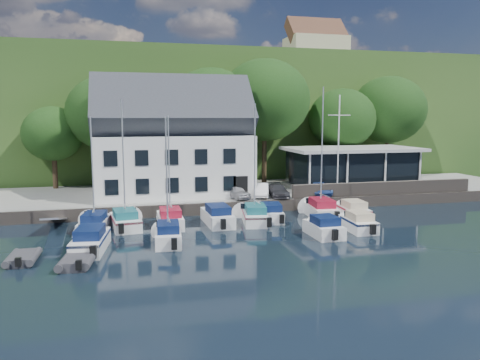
{
  "coord_description": "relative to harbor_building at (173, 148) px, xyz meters",
  "views": [
    {
      "loc": [
        -11.37,
        -27.15,
        8.24
      ],
      "look_at": [
        -2.42,
        9.0,
        3.15
      ],
      "focal_mm": 35.0,
      "sensor_mm": 36.0,
      "label": 1
    }
  ],
  "objects": [
    {
      "name": "car_silver",
      "position": [
        5.11,
        -3.77,
        -3.76
      ],
      "size": [
        2.42,
        3.75,
        1.19
      ],
      "primitive_type": "imported",
      "rotation": [
        0.0,
        0.0,
        0.31
      ],
      "color": "#B6B7BB",
      "rests_on": "quay"
    },
    {
      "name": "tree_4",
      "position": [
        19.69,
        5.36,
        0.83
      ],
      "size": [
        7.58,
        7.58,
        10.36
      ],
      "primitive_type": null,
      "color": "black",
      "rests_on": "quay"
    },
    {
      "name": "tree_5",
      "position": [
        26.0,
        6.16,
        1.61
      ],
      "size": [
        8.72,
        8.72,
        11.92
      ],
      "primitive_type": null,
      "color": "black",
      "rests_on": "quay"
    },
    {
      "name": "seawall",
      "position": [
        19.0,
        -5.1,
        -3.75
      ],
      "size": [
        18.0,
        0.5,
        1.2
      ],
      "primitive_type": "cube",
      "color": "#5B5149",
      "rests_on": "quay"
    },
    {
      "name": "quay",
      "position": [
        7.0,
        1.0,
        -4.85
      ],
      "size": [
        60.0,
        13.0,
        1.0
      ],
      "primitive_type": "cube",
      "color": "gray",
      "rests_on": "ground"
    },
    {
      "name": "club_pavilion",
      "position": [
        18.0,
        -0.5,
        -2.3
      ],
      "size": [
        13.2,
        7.2,
        4.1
      ],
      "primitive_type": null,
      "color": "black",
      "rests_on": "quay"
    },
    {
      "name": "dinghy_1",
      "position": [
        -7.09,
        -17.1,
        -4.99
      ],
      "size": [
        2.25,
        3.32,
        0.73
      ],
      "primitive_type": null,
      "rotation": [
        0.0,
        0.0,
        -0.13
      ],
      "color": "#38383D",
      "rests_on": "ground"
    },
    {
      "name": "car_dgrey",
      "position": [
        9.01,
        -3.84,
        -3.79
      ],
      "size": [
        1.9,
        3.96,
        1.11
      ],
      "primitive_type": "imported",
      "rotation": [
        0.0,
        0.0,
        -0.09
      ],
      "color": "#333238",
      "rests_on": "quay"
    },
    {
      "name": "field_patch",
      "position": [
        15.0,
        53.5,
        10.8
      ],
      "size": [
        50.0,
        30.0,
        0.3
      ],
      "primitive_type": "cube",
      "color": "#505C2E",
      "rests_on": "hillside"
    },
    {
      "name": "boat_r1_3",
      "position": [
        2.4,
        -9.05,
        -4.58
      ],
      "size": [
        2.16,
        6.78,
        1.54
      ],
      "primitive_type": null,
      "rotation": [
        0.0,
        0.0,
        0.03
      ],
      "color": "white",
      "rests_on": "ground"
    },
    {
      "name": "boat_r1_2",
      "position": [
        -1.21,
        -9.02,
        -0.97
      ],
      "size": [
        2.02,
        5.8,
        8.76
      ],
      "primitive_type": null,
      "rotation": [
        0.0,
        0.0,
        -0.01
      ],
      "color": "white",
      "rests_on": "ground"
    },
    {
      "name": "farmhouse",
      "position": [
        29.0,
        35.5,
        14.75
      ],
      "size": [
        10.4,
        7.0,
        8.2
      ],
      "primitive_type": null,
      "color": "#C5B896",
      "rests_on": "hillside"
    },
    {
      "name": "boat_r1_1",
      "position": [
        -4.48,
        -8.74,
        -0.95
      ],
      "size": [
        2.79,
        6.33,
        8.81
      ],
      "primitive_type": null,
      "rotation": [
        0.0,
        0.0,
        0.13
      ],
      "color": "white",
      "rests_on": "ground"
    },
    {
      "name": "flagpole",
      "position": [
        14.71,
        -4.2,
        0.23
      ],
      "size": [
        2.2,
        0.2,
        9.16
      ],
      "primitive_type": null,
      "color": "white",
      "rests_on": "quay"
    },
    {
      "name": "gangway",
      "position": [
        -9.5,
        -7.5,
        -5.35
      ],
      "size": [
        1.2,
        6.0,
        1.4
      ],
      "primitive_type": null,
      "color": "silver",
      "rests_on": "ground"
    },
    {
      "name": "car_blue",
      "position": [
        13.06,
        -3.77,
        -3.74
      ],
      "size": [
        1.95,
        3.77,
        1.23
      ],
      "primitive_type": "imported",
      "rotation": [
        0.0,
        0.0,
        -0.15
      ],
      "color": "#315298",
      "rests_on": "quay"
    },
    {
      "name": "tree_0",
      "position": [
        -11.25,
        6.23,
        -0.24
      ],
      "size": [
        6.02,
        6.02,
        8.23
      ],
      "primitive_type": null,
      "color": "black",
      "rests_on": "quay"
    },
    {
      "name": "boat_r2_3",
      "position": [
        8.86,
        -14.36,
        -4.62
      ],
      "size": [
        2.06,
        4.91,
        1.45
      ],
      "primitive_type": null,
      "rotation": [
        0.0,
        0.0,
        0.01
      ],
      "color": "white",
      "rests_on": "ground"
    },
    {
      "name": "car_white",
      "position": [
        7.55,
        -3.5,
        -3.74
      ],
      "size": [
        2.26,
        3.89,
        1.21
      ],
      "primitive_type": "imported",
      "rotation": [
        0.0,
        0.0,
        -0.28
      ],
      "color": "white",
      "rests_on": "quay"
    },
    {
      "name": "boat_r1_6",
      "position": [
        11.12,
        -8.65,
        -0.57
      ],
      "size": [
        2.78,
        6.79,
        9.56
      ],
      "primitive_type": null,
      "rotation": [
        0.0,
        0.0,
        -0.11
      ],
      "color": "white",
      "rests_on": "ground"
    },
    {
      "name": "boat_r1_0",
      "position": [
        -6.64,
        -8.93,
        -1.19
      ],
      "size": [
        2.82,
        6.3,
        8.32
      ],
      "primitive_type": null,
      "rotation": [
        0.0,
        0.0,
        -0.16
      ],
      "color": "white",
      "rests_on": "ground"
    },
    {
      "name": "boat_r1_7",
      "position": [
        13.61,
        -9.42,
        -4.63
      ],
      "size": [
        2.24,
        5.51,
        1.45
      ],
      "primitive_type": null,
      "rotation": [
        0.0,
        0.0,
        -0.07
      ],
      "color": "white",
      "rests_on": "ground"
    },
    {
      "name": "hillside",
      "position": [
        7.0,
        45.5,
        2.65
      ],
      "size": [
        160.0,
        75.0,
        16.0
      ],
      "primitive_type": "cube",
      "color": "#26481B",
      "rests_on": "ground"
    },
    {
      "name": "tree_3",
      "position": [
        10.42,
        5.04,
        2.32
      ],
      "size": [
        9.77,
        9.77,
        13.35
      ],
      "primitive_type": null,
      "color": "black",
      "rests_on": "quay"
    },
    {
      "name": "boat_r2_4",
      "position": [
        11.92,
        -13.53,
        -4.64
      ],
      "size": [
        2.1,
        5.11,
        1.42
      ],
      "primitive_type": null,
      "rotation": [
        0.0,
        0.0,
        -0.05
      ],
      "color": "white",
      "rests_on": "ground"
    },
    {
      "name": "boat_r1_5",
      "position": [
        6.71,
        -8.79,
        -4.65
      ],
      "size": [
        2.84,
        5.53,
        1.41
      ],
      "primitive_type": null,
      "rotation": [
        0.0,
        0.0,
        -0.16
      ],
      "color": "white",
      "rests_on": "ground"
    },
    {
      "name": "tree_2",
      "position": [
        4.7,
        5.44,
        1.81
      ],
      "size": [
        9.01,
        9.01,
        12.31
      ],
      "primitive_type": null,
      "color": "black",
      "rests_on": "quay"
    },
    {
      "name": "quay_face",
      "position": [
        7.0,
        -5.5,
        -4.85
      ],
      "size": [
        60.0,
        0.3,
        1.0
      ],
      "primitive_type": "cube",
      "color": "#5B5149",
      "rests_on": "ground"
    },
    {
      "name": "tree_1",
      "position": [
        -5.91,
        5.41,
        1.29
      ],
      "size": [
        8.25,
        8.25,
        11.27
      ],
      "primitive_type": null,
      "color": "black",
      "rests_on": "quay"
    },
    {
      "name": "dinghy_0",
      "position": [
        -10.18,
        -15.73,
        -5.02
      ],
      "size": [
        1.76,
        2.87,
        0.66
      ],
      "primitive_type": null,
      "rotation": [
        0.0,
        0.0,
        -0.02
      ],
      "color": "#38383D",
      "rests_on": "ground"
    },
    {
      "name": "harbor_building",
      "position": [
        0.0,
        0.0,
        0.0
      ],
      "size": [
        14.4,
        8.2,
        8.7
      ],
      "primitive_type": null,
      "color": "white",
      "rests_on": "quay"
    },
    {
      "name": "boat_r2_0",
      "position": [
        -6.59,
        -14.18,
        -4.58
      ],
      "size": [
        2.75,
        6.68,
        1.53
      ],
      "primitive_type": null,
      "rotation": [
        0.0,
        0.0,
        -0.12
      ],
      "color": "white",
      "rests_on": "ground"
    },
    {
      "name": "boat_r2_1",
      "position": [
        -1.79,
        -13.67,
        -0.97
      ],
      "size": [
        2.22,
        5.87,
        8.76
      ],
      "primitive_type": null,
      "rotation": [
        0.0,
        0.0,
        -0.08
      ],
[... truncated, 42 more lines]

